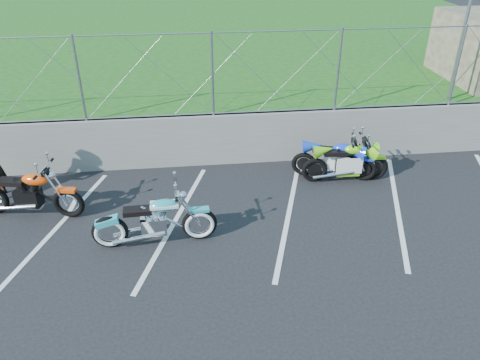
{
  "coord_description": "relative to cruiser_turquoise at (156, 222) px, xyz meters",
  "views": [
    {
      "loc": [
        0.41,
        -7.11,
        5.54
      ],
      "look_at": [
        1.39,
        1.3,
        0.71
      ],
      "focal_mm": 35.0,
      "sensor_mm": 36.0,
      "label": 1
    }
  ],
  "objects": [
    {
      "name": "naked_orange",
      "position": [
        -2.61,
        1.26,
        0.02
      ],
      "size": [
        2.28,
        0.77,
        1.15
      ],
      "rotation": [
        0.0,
        0.0,
        -0.2
      ],
      "color": "black",
      "rests_on": "ground"
    },
    {
      "name": "chain_link_fence",
      "position": [
        0.32,
        3.2,
        1.83
      ],
      "size": [
        28.0,
        0.03,
        2.0
      ],
      "color": "gray",
      "rests_on": "retaining_wall"
    },
    {
      "name": "retaining_wall",
      "position": [
        0.32,
        3.2,
        0.18
      ],
      "size": [
        30.0,
        0.22,
        1.3
      ],
      "primitive_type": "cube",
      "color": "slate",
      "rests_on": "ground"
    },
    {
      "name": "sign_pole",
      "position": [
        7.52,
        3.6,
        2.33
      ],
      "size": [
        0.08,
        0.08,
        3.0
      ],
      "primitive_type": "cylinder",
      "color": "gray",
      "rests_on": "grass_field"
    },
    {
      "name": "ground",
      "position": [
        0.32,
        -0.3,
        -0.47
      ],
      "size": [
        90.0,
        90.0,
        0.0
      ],
      "primitive_type": "plane",
      "color": "black",
      "rests_on": "ground"
    },
    {
      "name": "grass_field",
      "position": [
        0.32,
        13.2,
        0.18
      ],
      "size": [
        30.0,
        20.0,
        1.3
      ],
      "primitive_type": "cube",
      "color": "#194C14",
      "rests_on": "ground"
    },
    {
      "name": "cruiser_turquoise",
      "position": [
        0.0,
        0.0,
        0.0
      ],
      "size": [
        2.37,
        0.75,
        1.18
      ],
      "rotation": [
        0.0,
        0.0,
        0.04
      ],
      "color": "black",
      "rests_on": "ground"
    },
    {
      "name": "sportbike_blue",
      "position": [
        4.12,
        2.1,
        -0.02
      ],
      "size": [
        1.95,
        0.81,
        1.04
      ],
      "rotation": [
        0.0,
        0.0,
        -0.3
      ],
      "color": "black",
      "rests_on": "ground"
    },
    {
      "name": "parking_lines",
      "position": [
        1.52,
        0.7,
        -0.47
      ],
      "size": [
        18.29,
        4.31,
        0.01
      ],
      "color": "silver",
      "rests_on": "ground"
    },
    {
      "name": "sportbike_green",
      "position": [
        4.34,
        1.94,
        -0.01
      ],
      "size": [
        2.06,
        0.73,
        1.07
      ],
      "rotation": [
        0.0,
        0.0,
        -0.05
      ],
      "color": "black",
      "rests_on": "ground"
    }
  ]
}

